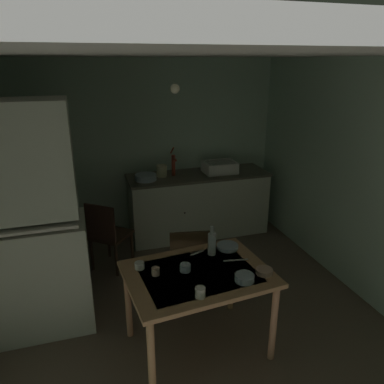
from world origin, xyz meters
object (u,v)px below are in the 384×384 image
Objects in this scene: dining_table at (198,282)px; chair_far_side at (189,262)px; teacup_cream at (185,268)px; hutch_cabinet at (26,232)px; mixing_bowl_counter at (146,177)px; serving_bowl_wide at (264,271)px; sink_basin at (220,167)px; hand_pump at (173,163)px; glass_bottle at (212,243)px; chair_by_counter at (108,234)px.

dining_table is 0.69m from chair_far_side.
teacup_cream is at bearing 153.16° from dining_table.
hutch_cabinet is 1.70× the size of dining_table.
serving_bowl_wide is at bearing -76.54° from mixing_bowl_counter.
sink_basin is 0.65m from hand_pump.
glass_bottle is at bearing 125.43° from serving_bowl_wide.
mixing_bowl_counter is (1.28, 1.40, -0.05)m from hutch_cabinet.
mixing_bowl_counter is 1.51m from chair_far_side.
mixing_bowl_counter is 1.86m from glass_bottle.
glass_bottle is (0.25, -1.84, -0.07)m from mixing_bowl_counter.
mixing_bowl_counter is 0.33× the size of chair_by_counter.
glass_bottle is (0.09, -0.41, 0.40)m from chair_far_side.
chair_by_counter is at bearing -145.59° from hand_pump.
glass_bottle is (-0.80, -1.89, -0.11)m from sink_basin.
hand_pump is at bearing 80.95° from chair_far_side.
chair_by_counter is at bearing 49.39° from hutch_cabinet.
hand_pump reaches higher than sink_basin.
hutch_cabinet is at bearing -130.61° from chair_by_counter.
mixing_bowl_counter is 2.04m from teacup_cream.
serving_bowl_wide is (0.50, -0.17, 0.11)m from dining_table.
dining_table is at bearing 160.98° from serving_bowl_wide.
hand_pump reaches higher than dining_table.
hutch_cabinet reaches higher than teacup_cream.
serving_bowl_wide is (1.11, -1.69, 0.31)m from chair_by_counter.
hutch_cabinet is 5.31× the size of hand_pump.
hutch_cabinet reaches higher than mixing_bowl_counter.
sink_basin reaches higher than chair_by_counter.
hutch_cabinet is 7.72× the size of glass_bottle.
chair_far_side is 0.72m from teacup_cream.
hand_pump is 2.24m from dining_table.
mixing_bowl_counter reaches higher than chair_far_side.
chair_far_side is 0.58m from glass_bottle.
mixing_bowl_counter is at bearing -177.25° from sink_basin.
chair_far_side is 9.68× the size of teacup_cream.
dining_table is at bearing -130.08° from glass_bottle.
mixing_bowl_counter is at bearing -166.53° from hand_pump.
sink_basin is 1.59× the size of mixing_bowl_counter.
chair_by_counter is at bearing 123.27° from serving_bowl_wide.
chair_by_counter is at bearing -135.11° from mixing_bowl_counter.
teacup_cream is at bearing -101.92° from hand_pump.
sink_basin is at bearing -4.01° from hand_pump.
serving_bowl_wide is 0.52m from glass_bottle.
hutch_cabinet reaches higher than chair_by_counter.
serving_bowl_wide is (1.82, -0.86, -0.21)m from hutch_cabinet.
chair_far_side is 1.13m from chair_by_counter.
chair_by_counter is 1.59m from teacup_cream.
glass_bottle is (0.81, -1.28, 0.40)m from chair_by_counter.
teacup_cream is at bearing -117.67° from sink_basin.
hand_pump is 2.89× the size of serving_bowl_wide.
dining_table is (-0.36, -2.18, -0.40)m from hand_pump.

